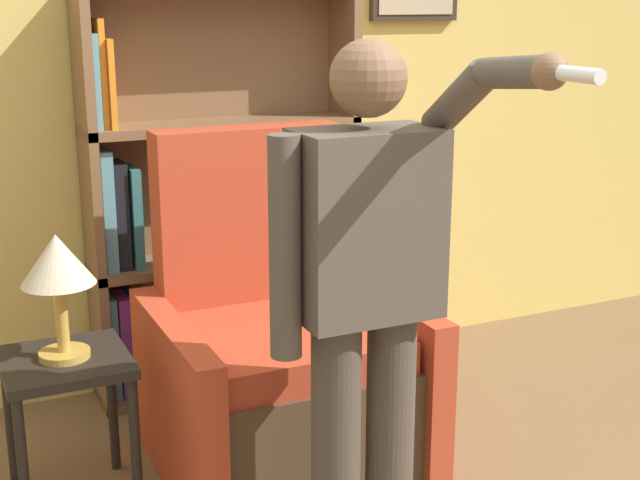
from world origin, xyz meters
TOP-DOWN VIEW (x-y plane):
  - wall_back at (0.01, 2.03)m, footprint 8.00×0.11m
  - bookcase at (-0.15, 1.87)m, footprint 1.22×0.28m
  - armchair at (-0.11, 1.11)m, footprint 0.95×0.89m
  - person_standing at (-0.15, 0.31)m, footprint 0.56×0.78m
  - side_table at (-0.90, 1.09)m, footprint 0.42×0.42m
  - table_lamp at (-0.90, 1.09)m, footprint 0.25×0.25m

SIDE VIEW (x-z plane):
  - armchair at x=-0.11m, z-range -0.24..1.02m
  - side_table at x=-0.90m, z-range 0.18..0.74m
  - bookcase at x=-0.15m, z-range -0.05..1.77m
  - table_lamp at x=-0.90m, z-range 0.66..1.10m
  - person_standing at x=-0.15m, z-range 0.12..1.76m
  - wall_back at x=0.01m, z-range 0.00..2.80m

